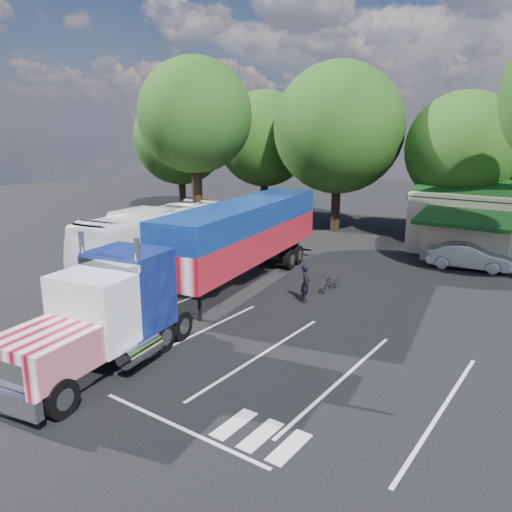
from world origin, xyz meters
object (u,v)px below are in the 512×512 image
Objects in this scene: woman at (306,283)px; bicycle at (331,281)px; semi_truck at (217,247)px; tour_bus at (156,234)px; silver_sedan at (469,257)px.

woman is 2.28m from bicycle.
semi_truck reaches higher than woman.
semi_truck reaches higher than tour_bus.
woman is 0.40× the size of silver_sedan.
tour_bus is at bearing -175.24° from bicycle.
silver_sedan is (4.92, 10.50, -0.16)m from woman.
silver_sedan is (16.38, 9.12, -0.91)m from tour_bus.
semi_truck is 6.13m from bicycle.
semi_truck is at bearing -131.12° from bicycle.
semi_truck reaches higher than bicycle.
bicycle is at bearing -32.56° from woman.
semi_truck reaches higher than silver_sedan.
bicycle is 9.52m from silver_sedan.
semi_truck is at bearing 92.21° from woman.
woman is at bearing -13.87° from tour_bus.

